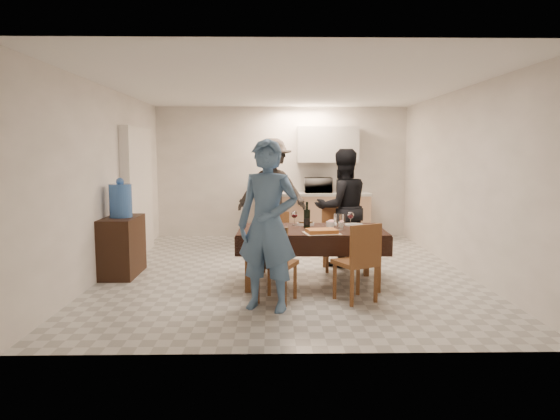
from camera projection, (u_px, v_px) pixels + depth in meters
The scene contains 33 objects.
floor at pixel (286, 270), 7.21m from camera, with size 5.00×6.00×0.02m, color beige.
ceiling at pixel (286, 87), 6.91m from camera, with size 5.00×6.00×0.02m, color white.
wall_back at pixel (282, 172), 10.04m from camera, with size 5.00×0.02×2.60m, color white.
wall_front at pixel (297, 201), 4.08m from camera, with size 5.00×0.02×2.60m, color white.
wall_left at pixel (109, 181), 7.01m from camera, with size 0.02×6.00×2.60m, color white.
wall_right at pixel (461, 180), 7.10m from camera, with size 0.02×6.00×2.60m, color white.
stub_partition at pixel (138, 192), 8.23m from camera, with size 0.15×1.40×2.10m, color silver.
kitchen_base_cabinet at pixel (312, 217), 9.83m from camera, with size 2.20×0.60×0.86m, color tan.
kitchen_worktop at pixel (313, 194), 9.78m from camera, with size 2.24×0.64×0.05m, color #AFB0AB.
upper_cabinet at pixel (328, 145), 9.81m from camera, with size 1.20×0.34×0.70m, color silver.
dining_table at pixel (311, 231), 6.41m from camera, with size 1.87×1.12×0.72m.
chair_near_left at pixel (277, 256), 5.59m from camera, with size 0.53×0.54×0.48m.
chair_near_right at pixel (357, 255), 5.60m from camera, with size 0.56×0.58×0.49m.
chair_far_left at pixel (276, 236), 7.09m from camera, with size 0.41×0.41×0.45m.
chair_far_right at pixel (339, 232), 7.08m from camera, with size 0.43×0.43×0.51m.
console at pixel (122, 246), 6.90m from camera, with size 0.44×0.88×0.81m, color black.
water_jug at pixel (121, 201), 6.83m from camera, with size 0.30×0.30×0.46m, color #4077D1.
wine_bottle at pixel (307, 215), 6.43m from camera, with size 0.09×0.09×0.34m, color black, non-canonical shape.
water_pitcher at pixel (339, 221), 6.35m from camera, with size 0.13×0.13×0.20m, color white.
savoury_tart at pixel (322, 231), 6.02m from camera, with size 0.42×0.31×0.05m, color #B87235.
salad_bowl at pixel (333, 224), 6.58m from camera, with size 0.17×0.17×0.07m, color white.
mushroom_dish at pixel (306, 224), 6.68m from camera, with size 0.21×0.21×0.04m, color white.
wine_glass_a at pixel (268, 225), 6.13m from camera, with size 0.08×0.08×0.17m, color white, non-canonical shape.
wine_glass_b at pixel (351, 219), 6.65m from camera, with size 0.08×0.08×0.19m, color white, non-canonical shape.
wine_glass_c at pixel (294, 218), 6.69m from camera, with size 0.09×0.09×0.20m, color white, non-canonical shape.
plate_near_left at pixel (264, 232), 6.09m from camera, with size 0.28×0.28×0.02m, color white.
plate_near_right at pixel (362, 232), 6.11m from camera, with size 0.26×0.26×0.01m, color white.
plate_far_left at pixel (265, 225), 6.69m from camera, with size 0.26×0.26×0.01m, color white.
plate_far_right at pixel (354, 225), 6.71m from camera, with size 0.25×0.25×0.01m, color white.
microwave at pixel (318, 185), 9.76m from camera, with size 0.53×0.36×0.29m, color silver.
person_near at pixel (268, 225), 5.33m from camera, with size 0.67×0.44×1.84m, color #4A6C94.
person_far at pixel (342, 208), 7.44m from camera, with size 0.85×0.66×1.75m, color black.
person_kitchen at pixel (272, 191), 9.31m from camera, with size 1.26×0.73×1.95m, color black.
Camera 1 is at (-0.22, -7.06, 1.70)m, focal length 32.00 mm.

